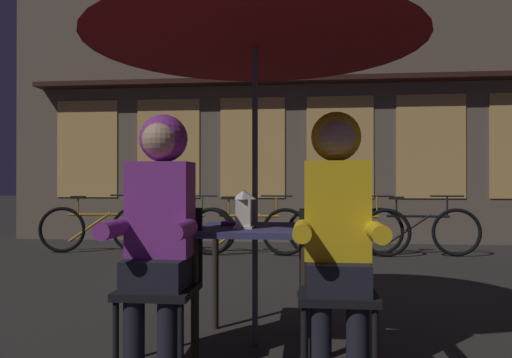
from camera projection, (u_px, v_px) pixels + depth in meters
name	position (u px, v px, depth m)	size (l,w,h in m)	color
ground_plane	(255.00, 345.00, 2.98)	(60.00, 60.00, 0.00)	#2D2B28
cafe_table	(255.00, 243.00, 2.98)	(0.72, 0.72, 0.74)	navy
patio_umbrella	(255.00, 16.00, 2.99)	(2.10, 2.10, 2.31)	#4C4C51
lantern	(244.00, 208.00, 2.88)	(0.11, 0.11, 0.23)	white
chair_left	(162.00, 277.00, 2.67)	(0.40, 0.40, 0.87)	black
chair_right	(336.00, 281.00, 2.57)	(0.40, 0.40, 0.87)	black
person_left_hooded	(159.00, 214.00, 2.61)	(0.45, 0.56, 1.40)	black
person_right_hooded	(337.00, 215.00, 2.51)	(0.45, 0.56, 1.40)	black
shopfront_building	(296.00, 63.00, 8.35)	(10.00, 0.93, 6.20)	#6B5B4C
bicycle_nearest	(98.00, 228.00, 6.94)	(1.65, 0.40, 0.84)	black
bicycle_second	(177.00, 229.00, 6.81)	(1.66, 0.38, 0.84)	black
bicycle_third	(249.00, 230.00, 6.66)	(1.68, 0.10, 0.84)	black
bicycle_fourth	(348.00, 231.00, 6.58)	(1.68, 0.17, 0.84)	black
bicycle_fifth	(418.00, 231.00, 6.60)	(1.68, 0.12, 0.84)	black
book	(237.00, 223.00, 3.09)	(0.20, 0.14, 0.02)	#661E7A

